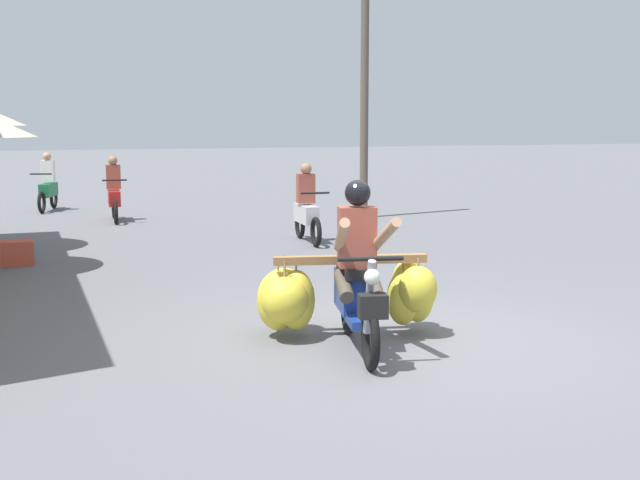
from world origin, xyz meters
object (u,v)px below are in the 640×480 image
motorbike_distant_far_ahead (307,210)px  produce_crate (14,253)px  motorbike_main_loaded (341,290)px  utility_pole (365,61)px  motorbike_distant_ahead_right (114,195)px  motorbike_distant_ahead_left (48,187)px

motorbike_distant_far_ahead → produce_crate: size_ratio=2.89×
motorbike_main_loaded → utility_pole: (4.34, 9.29, 2.95)m
motorbike_distant_ahead_right → motorbike_main_loaded: bearing=-84.9°
produce_crate → utility_pole: utility_pole is taller
motorbike_distant_ahead_right → motorbike_distant_far_ahead: (2.82, -4.39, 0.00)m
motorbike_distant_far_ahead → utility_pole: size_ratio=0.24×
motorbike_distant_ahead_left → motorbike_distant_ahead_right: bearing=-65.2°
motorbike_distant_far_ahead → motorbike_distant_ahead_right: bearing=122.7°
motorbike_main_loaded → produce_crate: 6.34m
motorbike_distant_ahead_left → utility_pole: bearing=-31.7°
motorbike_distant_ahead_left → produce_crate: bearing=-95.8°
motorbike_distant_ahead_left → utility_pole: size_ratio=0.23×
motorbike_distant_ahead_right → utility_pole: utility_pole is taller
motorbike_main_loaded → produce_crate: motorbike_main_loaded is taller
utility_pole → produce_crate: bearing=-153.2°
produce_crate → motorbike_main_loaded: bearing=-62.0°
motorbike_main_loaded → motorbike_distant_far_ahead: 6.51m
motorbike_main_loaded → motorbike_distant_far_ahead: bearing=73.2°
motorbike_distant_ahead_right → motorbike_distant_far_ahead: bearing=-57.3°
motorbike_distant_ahead_left → utility_pole: 8.19m
motorbike_distant_ahead_left → motorbike_main_loaded: bearing=-80.7°
produce_crate → motorbike_distant_ahead_right: bearing=68.0°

